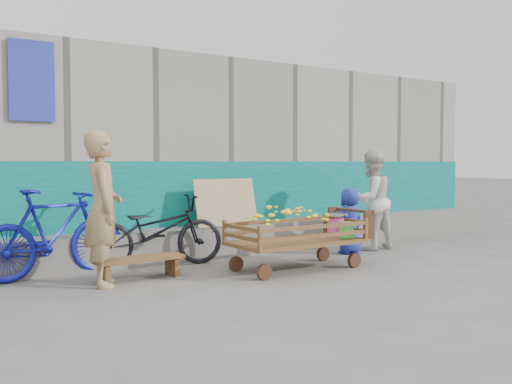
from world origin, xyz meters
TOP-DOWN VIEW (x-y plane):
  - ground at (0.00, 0.00)m, footprint 80.00×80.00m
  - building_wall at (-0.00, 4.05)m, footprint 12.00×3.50m
  - banana_cart at (0.51, 0.85)m, footprint 1.89×0.86m
  - bench at (-1.38, 1.39)m, footprint 1.07×0.32m
  - vendor_man at (-1.85, 1.29)m, footprint 0.55×0.71m
  - woman at (2.56, 1.54)m, footprint 0.77×0.60m
  - child at (2.00, 1.42)m, footprint 0.50×0.33m
  - bicycle_dark at (-0.89, 2.05)m, footprint 1.91×1.01m
  - bicycle_blue at (-2.19, 2.05)m, footprint 1.83×0.74m

SIDE VIEW (x-z plane):
  - ground at x=0.00m, z-range 0.00..0.00m
  - bench at x=-1.38m, z-range 0.06..0.33m
  - bicycle_dark at x=-0.89m, z-range 0.00..0.95m
  - child at x=2.00m, z-range 0.00..1.00m
  - bicycle_blue at x=-2.19m, z-range 0.00..1.07m
  - banana_cart at x=0.51m, z-range 0.14..0.95m
  - woman at x=2.56m, z-range 0.00..1.58m
  - vendor_man at x=-1.85m, z-range 0.00..1.73m
  - building_wall at x=0.00m, z-range -0.03..2.97m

